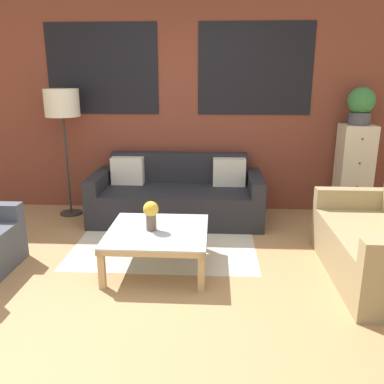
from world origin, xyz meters
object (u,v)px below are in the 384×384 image
(couch_dark, at_px, (177,197))
(coffee_table, at_px, (158,235))
(drawer_cabinet, at_px, (353,172))
(potted_plant, at_px, (361,105))
(floor_lamp, at_px, (62,107))
(flower_vase, at_px, (151,213))

(couch_dark, distance_m, coffee_table, 1.35)
(drawer_cabinet, distance_m, potted_plant, 0.81)
(couch_dark, height_order, potted_plant, potted_plant)
(couch_dark, relative_size, floor_lamp, 1.31)
(couch_dark, height_order, drawer_cabinet, drawer_cabinet)
(couch_dark, height_order, coffee_table, couch_dark)
(couch_dark, relative_size, coffee_table, 2.27)
(couch_dark, bearing_deg, flower_vase, -94.65)
(couch_dark, distance_m, flower_vase, 1.38)
(coffee_table, relative_size, drawer_cabinet, 0.78)
(coffee_table, bearing_deg, flower_vase, -173.21)
(floor_lamp, height_order, drawer_cabinet, floor_lamp)
(flower_vase, bearing_deg, potted_plant, 34.66)
(coffee_table, distance_m, flower_vase, 0.22)
(coffee_table, distance_m, potted_plant, 2.93)
(floor_lamp, distance_m, potted_plant, 3.57)
(drawer_cabinet, height_order, flower_vase, drawer_cabinet)
(flower_vase, bearing_deg, coffee_table, 6.79)
(couch_dark, distance_m, potted_plant, 2.46)
(drawer_cabinet, xyz_separation_m, potted_plant, (-0.00, 0.00, 0.81))
(potted_plant, bearing_deg, coffee_table, -144.80)
(couch_dark, distance_m, drawer_cabinet, 2.21)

